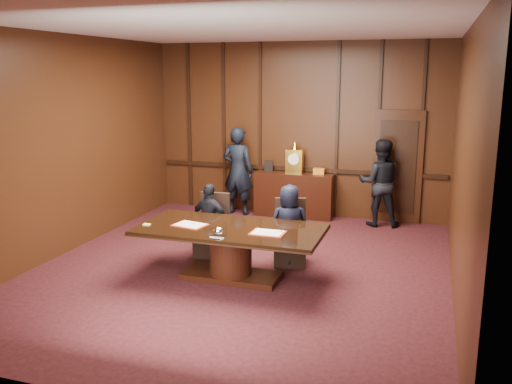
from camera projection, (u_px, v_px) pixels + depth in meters
room at (248, 155)px, 7.86m from camera, size 7.00×7.04×3.50m
sideboard at (294, 193)px, 11.05m from camera, size 1.60×0.45×1.54m
conference_table at (231, 244)px, 7.68m from camera, size 2.62×1.32×0.76m
folder_left at (190, 225)px, 7.71m from camera, size 0.52×0.41×0.02m
folder_right at (268, 233)px, 7.33m from camera, size 0.46×0.33×0.02m
inkstand at (219, 232)px, 7.19m from camera, size 0.20×0.14×0.12m
notepad at (147, 224)px, 7.74m from camera, size 0.10×0.08×0.01m
chair_left at (212, 237)px, 8.74m from camera, size 0.51×0.51×0.99m
chair_right at (290, 245)px, 8.34m from camera, size 0.59×0.59×0.99m
signatory_left at (210, 220)px, 8.60m from camera, size 0.74×0.41×1.18m
signatory_right at (289, 225)px, 8.20m from camera, size 0.71×0.57×1.25m
witness_left at (238, 171)px, 11.16m from camera, size 0.70×0.49×1.82m
witness_right at (380, 183)px, 10.31m from camera, size 0.89×0.74×1.67m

